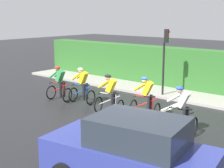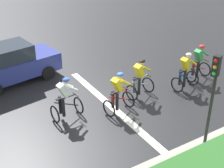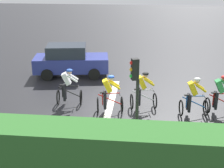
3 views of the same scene
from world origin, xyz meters
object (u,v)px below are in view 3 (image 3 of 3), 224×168
car_navy (70,60)px  traffic_light_near_crossing (136,94)px  cyclist_trailing (68,88)px  cyclist_fourth (109,95)px  cyclist_mid (143,91)px  cyclist_second (193,98)px  cyclist_lead (220,95)px

car_navy → traffic_light_near_crossing: (8.02, 3.90, 1.35)m
traffic_light_near_crossing → cyclist_trailing: bearing=-142.5°
car_navy → traffic_light_near_crossing: traffic_light_near_crossing is taller
cyclist_fourth → car_navy: bearing=-149.8°
car_navy → traffic_light_near_crossing: size_ratio=1.29×
cyclist_mid → cyclist_trailing: bearing=-92.1°
cyclist_second → cyclist_trailing: size_ratio=1.00×
cyclist_trailing → car_navy: (-4.00, -0.82, 0.08)m
cyclist_lead → cyclist_fourth: size_ratio=1.00×
cyclist_lead → car_navy: bearing=-120.0°
cyclist_second → cyclist_trailing: (-0.60, -5.35, 0.00)m
cyclist_fourth → cyclist_lead: bearing=95.5°
cyclist_mid → car_navy: 5.82m
cyclist_mid → car_navy: bearing=-135.0°
cyclist_mid → traffic_light_near_crossing: 4.16m
cyclist_lead → cyclist_second: 1.20m
cyclist_mid → cyclist_trailing: same height
car_navy → traffic_light_near_crossing: bearing=25.9°
cyclist_trailing → traffic_light_near_crossing: 5.26m
cyclist_lead → cyclist_mid: bearing=-91.8°
cyclist_lead → traffic_light_near_crossing: size_ratio=0.50×
cyclist_fourth → cyclist_mid: bearing=111.2°
car_navy → traffic_light_near_crossing: 9.02m
cyclist_trailing → traffic_light_near_crossing: bearing=37.5°
cyclist_lead → cyclist_trailing: same height
cyclist_second → traffic_light_near_crossing: traffic_light_near_crossing is taller
cyclist_lead → cyclist_fourth: bearing=-84.5°
cyclist_second → cyclist_trailing: same height
cyclist_fourth → cyclist_trailing: bearing=-109.3°
cyclist_trailing → traffic_light_near_crossing: traffic_light_near_crossing is taller
cyclist_second → cyclist_trailing: 5.39m
cyclist_lead → cyclist_trailing: (-0.22, -6.49, 0.00)m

